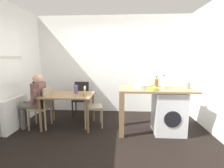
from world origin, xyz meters
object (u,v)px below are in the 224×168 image
bottle_tall_green (156,82)px  utensil_crock (187,85)px  washing_machine (168,112)px  mixing_bowl (153,89)px  seated_person (35,98)px  dining_table (68,99)px  bottle_squat_brown (164,82)px  chair_person_seat (43,105)px  chair_spare_by_wall (81,97)px  vase (76,89)px  chair_opposite (90,104)px

bottle_tall_green → utensil_crock: bearing=-12.6°
washing_machine → mixing_bowl: bearing=-152.2°
seated_person → mixing_bowl: (2.48, -0.27, 0.28)m
dining_table → bottle_squat_brown: bottle_squat_brown is taller
dining_table → chair_person_seat: size_ratio=1.22×
chair_spare_by_wall → mixing_bowl: bearing=144.0°
seated_person → vase: bearing=-80.3°
dining_table → vase: size_ratio=5.88×
chair_person_seat → bottle_tall_green: size_ratio=3.89×
mixing_bowl → utensil_crock: utensil_crock is taller
bottle_squat_brown → vase: bottle_squat_brown is taller
chair_person_seat → vase: (0.70, 0.20, 0.33)m
chair_opposite → seated_person: (-1.18, -0.14, 0.16)m
mixing_bowl → utensil_crock: size_ratio=0.73×
chair_person_seat → mixing_bowl: 2.38m
seated_person → bottle_tall_green: seated_person is taller
chair_spare_by_wall → washing_machine: bearing=153.6°
chair_person_seat → utensil_crock: 3.10m
chair_person_seat → chair_spare_by_wall: bearing=-40.3°
dining_table → washing_machine: size_ratio=1.28×
bottle_tall_green → chair_opposite: bearing=179.0°
dining_table → mixing_bowl: 1.84m
washing_machine → bottle_tall_green: 0.66m
chair_person_seat → bottle_squat_brown: (2.59, -0.01, 0.53)m
bottle_tall_green → dining_table: bearing=-179.8°
chair_spare_by_wall → vase: (0.05, -0.67, 0.33)m
bottle_squat_brown → utensil_crock: (0.47, -0.02, -0.05)m
chair_opposite → bottle_tall_green: size_ratio=3.89×
washing_machine → bottle_tall_green: bottle_tall_green is taller
utensil_crock → washing_machine: bearing=-171.9°
dining_table → vase: vase is taller
chair_person_seat → chair_opposite: 1.03m
washing_machine → mixing_bowl: (-0.38, -0.20, 0.52)m
dining_table → utensil_crock: utensil_crock is taller
seated_person → vase: seated_person is taller
bottle_squat_brown → utensil_crock: size_ratio=0.90×
bottle_tall_green → seated_person: bearing=-177.5°
washing_machine → bottle_tall_green: (-0.23, 0.19, 0.59)m
bottle_tall_green → utensil_crock: utensil_crock is taller
chair_spare_by_wall → washing_machine: 2.27m
chair_spare_by_wall → bottle_tall_green: 2.05m
dining_table → bottle_squat_brown: size_ratio=4.08×
seated_person → bottle_tall_green: 2.66m
seated_person → chair_spare_by_wall: bearing=-46.2°
bottle_squat_brown → mixing_bowl: (-0.27, -0.27, -0.09)m
bottle_tall_green → vase: size_ratio=1.24×
bottle_squat_brown → utensil_crock: utensil_crock is taller
dining_table → chair_spare_by_wall: bearing=82.8°
bottle_squat_brown → bottle_tall_green: bearing=137.0°
mixing_bowl → chair_opposite: bearing=162.5°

